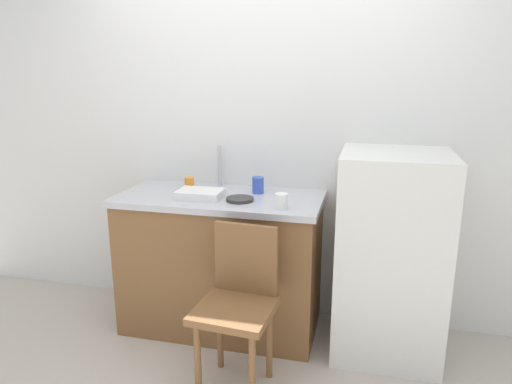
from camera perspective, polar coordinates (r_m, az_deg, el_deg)
name	(u,v)px	position (r m, az deg, el deg)	size (l,w,h in m)	color
back_wall	(269,135)	(3.19, 1.66, 6.98)	(4.80, 0.10, 2.54)	silver
cabinet_base	(221,265)	(3.15, -4.26, -8.90)	(1.27, 0.60, 0.88)	brown
countertop	(220,198)	(3.00, -4.42, -0.78)	(1.31, 0.64, 0.04)	#B7B7BC
faucet	(220,166)	(3.21, -4.48, 3.21)	(0.02, 0.02, 0.28)	#B7B7BC
refrigerator	(390,255)	(2.94, 16.12, -7.38)	(0.63, 0.62, 1.25)	silver
chair	(238,300)	(2.57, -2.17, -13.11)	(0.43, 0.43, 0.89)	brown
dish_tray	(200,194)	(2.94, -6.86, -0.24)	(0.28, 0.20, 0.05)	white
hotplate	(240,199)	(2.85, -2.01, -0.90)	(0.17, 0.17, 0.02)	#2D2D2D
cup_blue	(258,185)	(3.02, 0.24, 0.85)	(0.08, 0.08, 0.11)	blue
cup_white	(281,201)	(2.69, 3.12, -1.11)	(0.07, 0.07, 0.09)	white
cup_orange	(189,184)	(3.10, -8.17, 0.96)	(0.06, 0.06, 0.10)	orange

